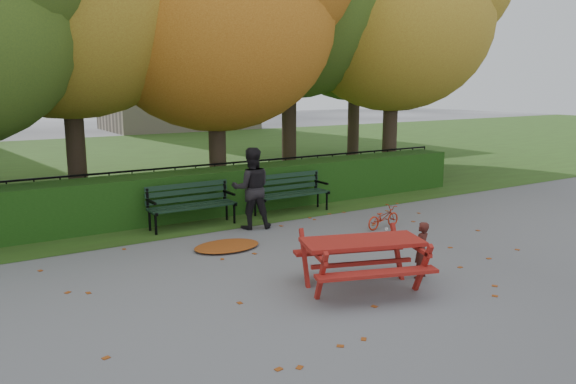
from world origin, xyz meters
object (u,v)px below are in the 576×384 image
picnic_table (362,251)px  bicycle (383,217)px  tree_g (367,15)px  bench_right (289,190)px  bench_left (191,201)px  tree_c (231,3)px  child (421,250)px  tree_e (408,8)px  adult (251,188)px

picnic_table → bicycle: (2.57, 2.42, -0.33)m
tree_g → bench_right: bearing=-140.0°
bench_left → bench_right: 2.40m
bench_left → bicycle: (3.23, -2.25, -0.29)m
bench_left → bench_right: size_ratio=1.00×
tree_c → bench_left: size_ratio=4.44×
tree_g → child: size_ratio=9.86×
tree_c → tree_e: tree_e is taller
child → bicycle: 2.97m
bench_right → bicycle: (0.83, -2.25, -0.29)m
bench_right → bicycle: size_ratio=2.08×
bicycle → bench_left: bearing=49.0°
tree_g → bicycle: 11.68m
tree_e → adult: 8.55m
tree_g → bench_right: tree_g is taller
tree_e → bench_right: bearing=-159.1°
tree_c → bench_left: bearing=-133.4°
child → picnic_table: bearing=-22.8°
bench_left → adult: bearing=-39.1°
picnic_table → bicycle: bearing=62.0°
adult → bicycle: size_ratio=1.91×
bench_left → bench_right: same height
tree_e → tree_g: bearing=65.6°
picnic_table → bicycle: picnic_table is taller
tree_g → adult: (-8.65, -6.86, -4.55)m
tree_e → tree_g: size_ratio=0.95×
tree_e → child: size_ratio=9.41×
tree_c → tree_e: 5.70m
tree_e → child: tree_e is taller
tree_c → tree_e: (5.69, -0.19, 0.26)m
bench_right → picnic_table: (-1.74, -4.66, 0.04)m
bench_left → bicycle: size_ratio=2.08×
tree_g → bicycle: bearing=-127.6°
bicycle → tree_g: bearing=-43.8°
tree_g → adult: bearing=-141.6°
bench_left → picnic_table: (0.66, -4.66, 0.04)m
tree_g → bicycle: (-6.41, -8.31, -5.15)m
child → bench_right: bearing=-114.4°
tree_c → picnic_table: size_ratio=3.93×
tree_c → child: (-0.43, -7.04, -4.39)m
tree_e → bicycle: size_ratio=9.42×
tree_g → picnic_table: tree_g is taller
tree_c → bench_right: tree_c is taller
bench_left → picnic_table: bearing=-81.9°
tree_g → picnic_table: size_ratio=4.20×
bench_right → tree_c: bearing=96.7°
tree_c → child: 8.31m
bench_left → child: bearing=-70.4°
tree_e → adult: size_ratio=4.94×
tree_c → bench_right: (0.27, -2.26, -4.30)m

